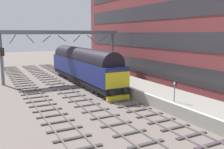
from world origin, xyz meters
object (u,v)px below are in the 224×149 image
at_px(diesel_locomotive, 83,65).
at_px(waiting_passenger, 116,70).
at_px(signal_post_near, 3,62).
at_px(platform_number_sign, 174,88).

xyz_separation_m(diesel_locomotive, waiting_passenger, (3.30, -2.97, -0.49)).
bearing_deg(signal_post_near, waiting_passenger, -28.56).
relative_size(diesel_locomotive, waiting_passenger, 11.49).
bearing_deg(waiting_passenger, signal_post_near, 89.48).
xyz_separation_m(signal_post_near, waiting_passenger, (12.46, -6.78, -1.03)).
bearing_deg(diesel_locomotive, signal_post_near, 157.39).
relative_size(platform_number_sign, waiting_passenger, 1.03).
bearing_deg(signal_post_near, platform_number_sign, -58.92).
distance_m(platform_number_sign, waiting_passenger, 11.94).
distance_m(diesel_locomotive, signal_post_near, 9.93).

